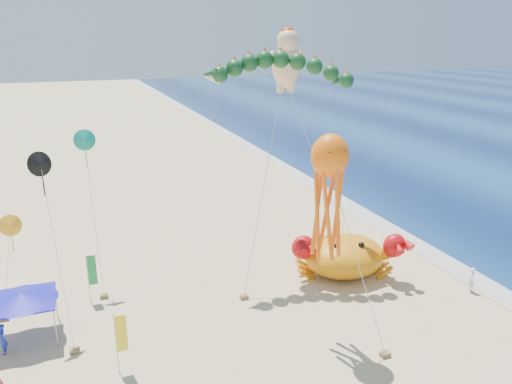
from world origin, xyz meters
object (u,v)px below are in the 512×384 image
Objects in this scene: octopus_kite at (329,187)px; canopy_blue at (22,297)px; dragon_kite at (280,74)px; cherub_kite at (287,59)px; crab_inflatable at (345,255)px.

canopy_blue is at bearing 160.70° from octopus_kite.
dragon_kite is 4.81m from cherub_kite.
canopy_blue is at bearing -158.20° from cherub_kite.
dragon_kite reaches higher than canopy_blue.
cherub_kite is 1.46× the size of octopus_kite.
dragon_kite is at bearing 11.13° from canopy_blue.
canopy_blue is at bearing -178.85° from crab_inflatable.
crab_inflatable is at bearing -36.19° from dragon_kite.
crab_inflatable is 2.10× the size of canopy_blue.
octopus_kite is 3.08× the size of canopy_blue.
dragon_kite is 19.45m from canopy_blue.
dragon_kite is 1.29× the size of octopus_kite.
crab_inflatable is at bearing 50.10° from octopus_kite.
canopy_blue is (-18.23, -7.29, -11.43)m from cherub_kite.
cherub_kite is at bearing 75.33° from octopus_kite.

